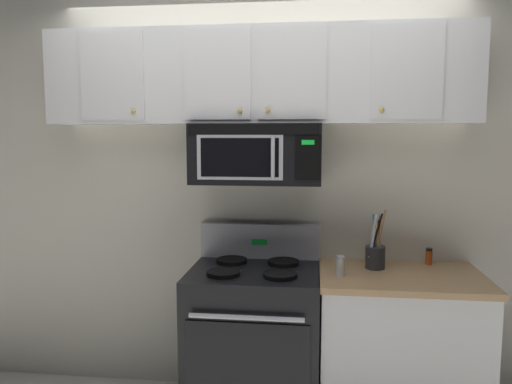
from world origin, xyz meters
The scene contains 8 objects.
back_wall centered at (0.00, 0.79, 1.35)m, with size 5.20×0.10×2.70m, color silver.
stove_range centered at (0.00, 0.42, 0.47)m, with size 0.76×0.69×1.12m.
over_range_microwave centered at (0.00, 0.54, 1.58)m, with size 0.76×0.43×0.35m.
upper_cabinets centered at (0.00, 0.57, 2.02)m, with size 2.50×0.36×0.55m.
counter_segment centered at (0.84, 0.43, 0.45)m, with size 0.93×0.65×0.90m.
utensil_crock_charcoal centered at (0.70, 0.53, 1.00)m, with size 0.11×0.12×0.36m.
salt_shaker centered at (0.49, 0.35, 0.96)m, with size 0.05×0.05×0.11m.
spice_jar centered at (1.04, 0.66, 0.95)m, with size 0.04×0.04×0.10m.
Camera 1 is at (0.35, -2.39, 1.69)m, focal length 34.74 mm.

